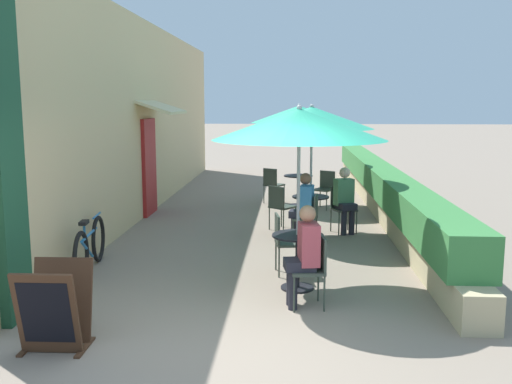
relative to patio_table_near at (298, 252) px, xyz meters
The scene contains 22 objects.
ground_plane 2.12m from the patio_table_near, 113.37° to the right, with size 120.00×120.00×0.00m, color gray.
cafe_facade_wall 6.69m from the patio_table_near, 121.15° to the left, with size 0.98×15.18×4.20m.
planter_hedge 5.92m from the patio_table_near, 70.96° to the left, with size 0.60×14.18×1.01m.
patio_table_near is the anchor object (origin of this frame).
patio_umbrella_near 1.67m from the patio_table_near, 104.04° to the left, with size 2.24×2.24×2.42m.
cafe_chair_near_left 0.68m from the patio_table_near, 105.18° to the left, with size 0.46×0.46×0.87m.
cafe_chair_near_right 0.68m from the patio_table_near, 74.82° to the right, with size 0.46×0.46×0.87m.
seated_patron_near_right 0.71m from the patio_table_near, 84.21° to the right, with size 0.44×0.38×1.25m.
coffee_cup_near 0.30m from the patio_table_near, 74.48° to the right, with size 0.07×0.07×0.09m.
patio_table_mid 3.12m from the patio_table_near, 85.12° to the left, with size 0.68×0.68×0.74m.
patio_umbrella_mid 3.54m from the patio_table_near, 85.12° to the left, with size 2.24×2.24×2.42m.
cafe_chair_mid_left 2.44m from the patio_table_near, 84.62° to the left, with size 0.46×0.46×0.87m.
seated_patron_mid_left 2.45m from the patio_table_near, 87.24° to the left, with size 0.45×0.38×1.25m.
cafe_chair_mid_right 3.53m from the patio_table_near, 75.62° to the left, with size 0.51×0.51×0.87m.
seated_patron_mid_right 3.44m from the patio_table_near, 74.56° to the left, with size 0.44×0.49×1.25m.
cafe_chair_mid_back 3.50m from the patio_table_near, 95.05° to the left, with size 0.56×0.56×0.87m.
patio_table_far 6.14m from the patio_table_near, 89.35° to the left, with size 0.68×0.68×0.74m.
patio_umbrella_far 6.37m from the patio_table_near, 89.35° to the left, with size 2.24×2.24×2.42m.
cafe_chair_far_left 6.45m from the patio_table_near, 94.91° to the left, with size 0.55×0.55×0.87m.
cafe_chair_far_right 5.90m from the patio_table_near, 83.27° to the left, with size 0.55×0.55×0.87m.
bicycle_leaning 3.08m from the patio_table_near, 168.60° to the left, with size 0.25×1.76×0.81m.
menu_board 3.16m from the patio_table_near, 140.43° to the right, with size 0.64×0.64×0.87m.
Camera 1 is at (0.73, -5.42, 2.45)m, focal length 40.00 mm.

